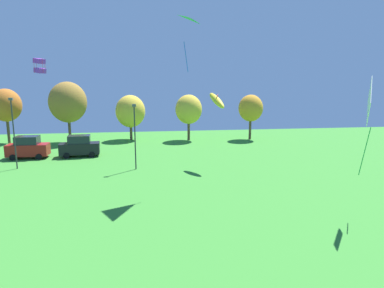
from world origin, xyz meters
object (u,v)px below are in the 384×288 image
kite_flying_2 (217,100)px  parked_car_leftmost (28,147)px  kite_flying_6 (40,66)px  treeline_tree_4 (251,108)px  kite_flying_7 (177,27)px  parked_car_second_from_left (80,146)px  treeline_tree_3 (189,110)px  light_post_0 (14,130)px  treeline_tree_2 (130,111)px  treeline_tree_0 (6,105)px  kite_flying_0 (369,104)px  light_post_1 (135,133)px  treeline_tree_1 (68,102)px

kite_flying_2 → parked_car_leftmost: (-19.67, 6.29, -5.31)m
kite_flying_6 → treeline_tree_4: (23.62, 16.68, -5.13)m
parked_car_leftmost → kite_flying_2: bearing=-18.2°
kite_flying_7 → parked_car_leftmost: kite_flying_7 is taller
parked_car_second_from_left → treeline_tree_3: 16.45m
light_post_0 → treeline_tree_2: light_post_0 is taller
parked_car_second_from_left → treeline_tree_0: (-11.08, 9.95, 3.95)m
kite_flying_6 → kite_flying_7: size_ratio=0.34×
kite_flying_0 → parked_car_leftmost: bearing=142.3°
parked_car_second_from_left → treeline_tree_3: size_ratio=0.68×
kite_flying_2 → treeline_tree_2: kite_flying_2 is taller
kite_flying_7 → parked_car_second_from_left: size_ratio=0.84×
light_post_1 → treeline_tree_3: 17.05m
parked_car_second_from_left → treeline_tree_0: treeline_tree_0 is taller
kite_flying_0 → parked_car_second_from_left: size_ratio=1.36×
kite_flying_0 → treeline_tree_4: (1.85, 28.65, -2.54)m
kite_flying_7 → treeline_tree_2: kite_flying_7 is taller
kite_flying_0 → treeline_tree_2: size_ratio=0.94×
parked_car_leftmost → treeline_tree_1: 10.54m
parked_car_second_from_left → treeline_tree_1: size_ratio=0.54×
parked_car_leftmost → parked_car_second_from_left: (5.45, 0.13, -0.03)m
kite_flying_2 → parked_car_second_from_left: size_ratio=0.71×
kite_flying_7 → parked_car_second_from_left: (-9.89, 12.06, -11.19)m
kite_flying_7 → light_post_1: (-3.54, 5.49, -8.84)m
treeline_tree_4 → kite_flying_7: bearing=-121.3°
treeline_tree_3 → parked_car_second_from_left: bearing=-146.5°
light_post_0 → treeline_tree_0: bearing=112.2°
kite_flying_0 → treeline_tree_1: 37.57m
parked_car_leftmost → treeline_tree_4: treeline_tree_4 is taller
parked_car_leftmost → treeline_tree_3: treeline_tree_3 is taller
kite_flying_0 → light_post_1: (-14.15, 13.64, -3.50)m
parked_car_second_from_left → treeline_tree_2: size_ratio=0.69×
treeline_tree_0 → treeline_tree_3: treeline_tree_0 is taller
kite_flying_2 → treeline_tree_2: size_ratio=0.49×
treeline_tree_1 → treeline_tree_2: size_ratio=1.29×
parked_car_second_from_left → light_post_1: size_ratio=0.71×
kite_flying_7 → treeline_tree_0: kite_flying_7 is taller
treeline_tree_4 → parked_car_leftmost: bearing=-162.9°
treeline_tree_1 → treeline_tree_2: (8.20, 1.30, -1.43)m
light_post_0 → treeline_tree_4: (27.40, 13.24, 0.67)m
parked_car_leftmost → parked_car_second_from_left: size_ratio=0.97×
treeline_tree_4 → treeline_tree_1: bearing=178.4°
light_post_0 → treeline_tree_4: 30.44m
kite_flying_0 → light_post_0: kite_flying_0 is taller
kite_flying_2 → treeline_tree_1: 23.16m
parked_car_leftmost → treeline_tree_2: treeline_tree_2 is taller
treeline_tree_2 → parked_car_second_from_left: bearing=-116.9°
treeline_tree_2 → parked_car_leftmost: bearing=-135.5°
treeline_tree_2 → kite_flying_6: bearing=-109.4°
treeline_tree_2 → light_post_0: bearing=-124.2°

